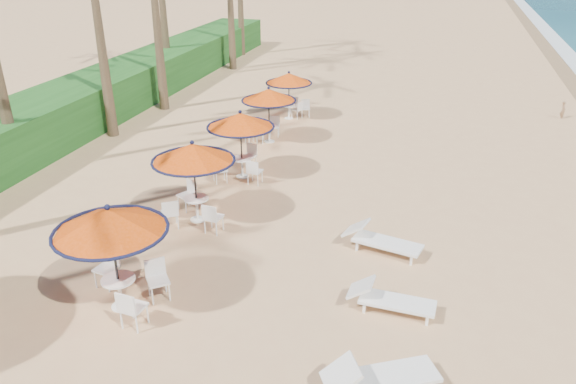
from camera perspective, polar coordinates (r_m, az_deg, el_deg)
name	(u,v)px	position (r m, az deg, el deg)	size (l,w,h in m)	color
ground	(354,337)	(11.96, 6.75, -14.40)	(160.00, 160.00, 0.00)	tan
scrub_hedge	(84,103)	(25.82, -20.03, 8.46)	(3.00, 40.00, 1.80)	#194716
station_0	(113,233)	(12.27, -17.32, -4.01)	(2.42, 2.42, 2.52)	black
station_1	(192,163)	(15.66, -9.69, 2.92)	(2.33, 2.33, 2.43)	black
station_2	(241,129)	(18.51, -4.84, 6.42)	(2.24, 2.24, 2.34)	black
station_3	(268,102)	(21.87, -2.07, 9.16)	(2.13, 2.13, 2.22)	black
station_4	(291,84)	(24.87, 0.26, 10.93)	(2.04, 2.04, 2.12)	black
lounger_near	(377,376)	(10.63, 9.04, -17.99)	(2.17, 1.61, 0.76)	white
lounger_mid	(388,298)	(12.58, 10.16, -10.60)	(1.94, 0.71, 0.68)	white
lounger_far	(380,239)	(14.71, 9.28, -4.76)	(2.15, 1.10, 0.74)	white
person	(563,109)	(27.94, 26.18, 7.54)	(0.30, 0.20, 0.83)	#8E6848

